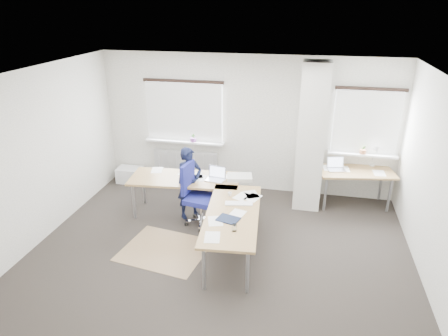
% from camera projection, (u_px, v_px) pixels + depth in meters
% --- Properties ---
extents(ground, '(6.00, 6.00, 0.00)m').
position_uv_depth(ground, '(220.00, 253.00, 6.39)').
color(ground, '#282320').
rests_on(ground, ground).
extents(room_shell, '(6.04, 5.04, 2.82)m').
position_uv_depth(room_shell, '(237.00, 141.00, 6.09)').
color(room_shell, '#B9B7A9').
rests_on(room_shell, ground).
extents(floor_mat, '(1.47, 1.30, 0.01)m').
position_uv_depth(floor_mat, '(165.00, 250.00, 6.45)').
color(floor_mat, '#91734F').
rests_on(floor_mat, ground).
extents(white_crate, '(0.55, 0.40, 0.32)m').
position_uv_depth(white_crate, '(130.00, 175.00, 8.85)').
color(white_crate, white).
rests_on(white_crate, ground).
extents(desk_main, '(2.63, 2.63, 0.96)m').
position_uv_depth(desk_main, '(210.00, 196.00, 6.72)').
color(desk_main, brown).
rests_on(desk_main, ground).
extents(desk_side, '(1.50, 0.93, 1.22)m').
position_uv_depth(desk_side, '(356.00, 173.00, 7.64)').
color(desk_side, brown).
rests_on(desk_side, ground).
extents(task_chair, '(0.63, 0.62, 1.14)m').
position_uv_depth(task_chair, '(199.00, 208.00, 7.11)').
color(task_chair, navy).
rests_on(task_chair, ground).
extents(person, '(0.58, 0.58, 1.35)m').
position_uv_depth(person, '(189.00, 183.00, 7.22)').
color(person, black).
rests_on(person, ground).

